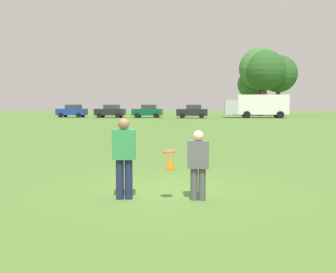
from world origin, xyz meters
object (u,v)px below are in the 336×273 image
(box_truck, at_px, (258,105))
(traffic_cone, at_px, (170,162))
(parked_car_mid_right, at_px, (192,111))
(player_thrower, at_px, (124,154))
(player_defender, at_px, (198,161))
(parked_car_center, at_px, (148,111))
(parked_car_mid_left, at_px, (110,111))
(parked_car_near_left, at_px, (72,111))
(frisbee, at_px, (169,152))

(box_truck, bearing_deg, traffic_cone, -101.79)
(traffic_cone, xyz_separation_m, parked_car_mid_right, (0.20, 42.30, 0.69))
(player_thrower, relative_size, player_defender, 1.17)
(parked_car_center, distance_m, box_truck, 15.23)
(parked_car_mid_right, bearing_deg, player_thrower, -91.13)
(parked_car_mid_left, height_order, box_truck, box_truck)
(parked_car_center, bearing_deg, parked_car_near_left, 176.69)
(parked_car_mid_left, relative_size, parked_car_center, 1.00)
(player_defender, bearing_deg, frisbee, -157.01)
(traffic_cone, height_order, box_truck, box_truck)
(player_defender, xyz_separation_m, box_truck, (8.28, 47.74, 0.93))
(parked_car_center, bearing_deg, parked_car_mid_left, -178.07)
(parked_car_mid_left, xyz_separation_m, parked_car_mid_right, (11.53, -1.02, 0.00))
(parked_car_mid_left, bearing_deg, parked_car_near_left, 171.92)
(player_thrower, bearing_deg, parked_car_mid_right, 88.87)
(frisbee, bearing_deg, traffic_cone, 93.60)
(traffic_cone, relative_size, parked_car_center, 0.11)
(player_thrower, bearing_deg, parked_car_center, 96.43)
(player_defender, relative_size, parked_car_mid_right, 0.35)
(player_thrower, xyz_separation_m, parked_car_mid_left, (-10.61, 47.30, -0.05))
(parked_car_center, height_order, parked_car_mid_right, same)
(box_truck, bearing_deg, frisbee, -100.48)
(parked_car_near_left, height_order, box_truck, box_truck)
(parked_car_near_left, distance_m, box_truck, 26.21)
(player_defender, xyz_separation_m, parked_car_center, (-6.93, 47.46, 0.10))
(parked_car_mid_left, relative_size, box_truck, 0.50)
(player_thrower, relative_size, frisbee, 6.38)
(frisbee, relative_size, parked_car_mid_right, 0.06)
(parked_car_mid_left, bearing_deg, player_thrower, -77.36)
(player_defender, distance_m, box_truck, 48.47)
(frisbee, height_order, parked_car_center, parked_car_center)
(frisbee, distance_m, traffic_cone, 4.30)
(traffic_cone, xyz_separation_m, parked_car_center, (-6.06, 43.50, 0.69))
(player_defender, xyz_separation_m, frisbee, (-0.60, -0.25, 0.24))
(frisbee, xyz_separation_m, traffic_cone, (-0.26, 4.21, -0.83))
(player_thrower, height_order, frisbee, player_thrower)
(frisbee, bearing_deg, parked_car_mid_left, 103.70)
(traffic_cone, relative_size, parked_car_mid_right, 0.11)
(parked_car_mid_left, relative_size, parked_car_mid_right, 1.00)
(player_defender, relative_size, frisbee, 5.45)
(traffic_cone, bearing_deg, parked_car_center, 97.94)
(traffic_cone, height_order, parked_car_near_left, parked_car_near_left)
(frisbee, xyz_separation_m, parked_car_near_left, (-17.32, 48.34, -0.14))
(player_defender, height_order, box_truck, box_truck)
(player_thrower, height_order, traffic_cone, player_thrower)
(traffic_cone, relative_size, parked_car_near_left, 0.11)
(parked_car_near_left, xyz_separation_m, parked_car_mid_left, (5.73, -0.81, 0.00))
(player_thrower, distance_m, box_truck, 48.78)
(parked_car_center, distance_m, parked_car_mid_right, 6.38)
(frisbee, distance_m, parked_car_center, 48.13)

